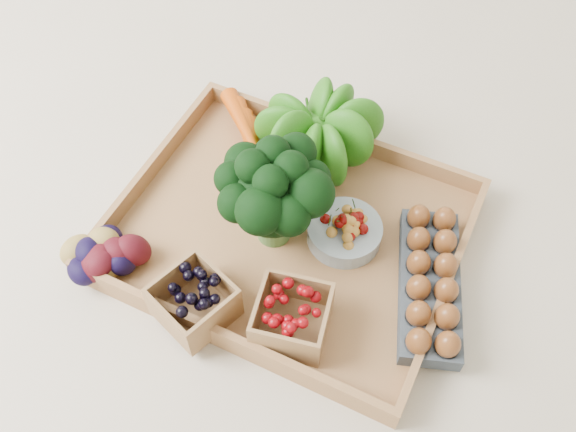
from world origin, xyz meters
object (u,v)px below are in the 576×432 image
at_px(broccoli, 273,208).
at_px(egg_carton, 429,285).
at_px(tray, 288,234).
at_px(cherry_bowl, 344,232).

height_order(broccoli, egg_carton, broccoli).
height_order(tray, cherry_bowl, cherry_bowl).
bearing_deg(egg_carton, broccoli, 163.19).
xyz_separation_m(tray, broccoli, (-0.02, -0.01, 0.08)).
height_order(tray, broccoli, broccoli).
distance_m(tray, egg_carton, 0.25).
bearing_deg(broccoli, cherry_bowl, 21.89).
xyz_separation_m(cherry_bowl, egg_carton, (0.16, -0.03, -0.00)).
distance_m(cherry_bowl, egg_carton, 0.16).
bearing_deg(broccoli, egg_carton, 2.33).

